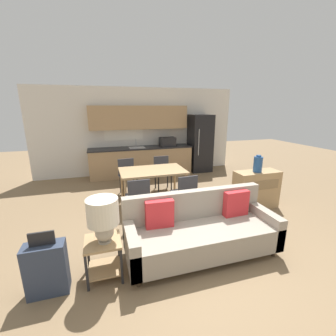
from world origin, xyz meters
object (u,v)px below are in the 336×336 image
at_px(dining_table, 152,173).
at_px(dining_chair_far_left, 128,174).
at_px(side_table, 104,252).
at_px(vase, 258,164).
at_px(credenza, 256,189).
at_px(suitcase, 47,269).
at_px(table_lamp, 103,216).
at_px(couch, 200,231).
at_px(dining_chair_near_left, 138,197).
at_px(refrigerator, 200,143).
at_px(dining_chair_near_right, 185,192).
at_px(dining_chair_far_right, 162,171).

distance_m(dining_table, dining_chair_far_left, 0.93).
relative_size(side_table, dining_chair_far_left, 0.59).
bearing_deg(dining_table, vase, -23.03).
height_order(dining_table, side_table, dining_table).
xyz_separation_m(dining_table, credenza, (2.07, -0.85, -0.31)).
relative_size(vase, suitcase, 0.45).
height_order(table_lamp, credenza, table_lamp).
height_order(dining_table, couch, couch).
height_order(dining_chair_far_left, suitcase, dining_chair_far_left).
relative_size(couch, dining_chair_near_left, 2.54).
height_order(couch, side_table, couch).
xyz_separation_m(refrigerator, credenza, (-0.07, -3.04, -0.53)).
distance_m(dining_table, credenza, 2.26).
xyz_separation_m(couch, credenza, (1.81, 1.10, 0.05)).
bearing_deg(dining_table, side_table, -118.39).
distance_m(table_lamp, dining_chair_near_right, 2.04).
xyz_separation_m(credenza, dining_chair_near_right, (-1.62, 0.05, 0.10)).
distance_m(couch, table_lamp, 1.44).
xyz_separation_m(dining_table, dining_chair_near_right, (0.46, -0.80, -0.21)).
xyz_separation_m(table_lamp, dining_chair_near_right, (1.54, 1.28, -0.36)).
relative_size(refrigerator, dining_chair_far_left, 2.17).
bearing_deg(side_table, refrigerator, 52.55).
height_order(dining_chair_far_left, dining_chair_far_right, same).
bearing_deg(couch, dining_table, 97.65).
height_order(couch, dining_chair_near_left, couch).
bearing_deg(side_table, table_lamp, -40.93).
xyz_separation_m(side_table, dining_chair_near_left, (0.66, 1.31, 0.16)).
height_order(dining_table, suitcase, suitcase).
relative_size(couch, suitcase, 2.76).
relative_size(credenza, dining_chair_far_left, 1.11).
distance_m(dining_chair_far_left, suitcase, 3.20).
relative_size(credenza, dining_chair_near_right, 1.11).
height_order(dining_chair_far_left, dining_chair_near_right, same).
bearing_deg(dining_chair_near_left, table_lamp, 64.43).
xyz_separation_m(refrigerator, table_lamp, (-3.22, -4.28, -0.08)).
height_order(refrigerator, vase, refrigerator).
bearing_deg(refrigerator, table_lamp, -127.02).
bearing_deg(table_lamp, side_table, 139.07).
distance_m(couch, side_table, 1.38).
bearing_deg(couch, dining_chair_near_left, 120.73).
relative_size(credenza, suitcase, 1.21).
bearing_deg(table_lamp, dining_chair_far_right, 62.08).
relative_size(dining_chair_far_left, dining_chair_far_right, 1.00).
bearing_deg(dining_chair_near_right, vase, 173.26).
xyz_separation_m(side_table, credenza, (3.19, 1.21, 0.06)).
xyz_separation_m(table_lamp, vase, (3.12, 1.22, 0.11)).
relative_size(refrigerator, side_table, 3.65).
relative_size(credenza, dining_chair_near_left, 1.11).
bearing_deg(couch, credenza, 31.33).
xyz_separation_m(couch, table_lamp, (-1.35, -0.14, 0.51)).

